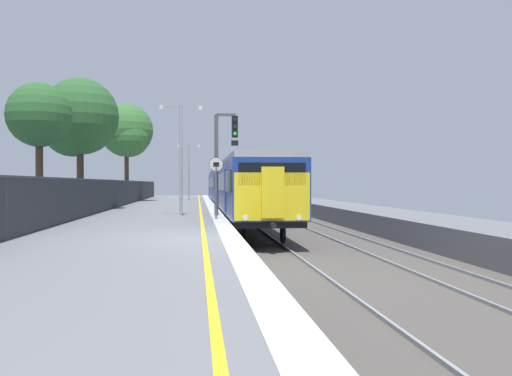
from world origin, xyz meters
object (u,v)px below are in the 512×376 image
at_px(speed_limit_sign, 216,180).
at_px(background_tree_left, 127,133).
at_px(commuter_train_at_platform, 234,186).
at_px(signal_gantry, 222,152).
at_px(platform_lamp_mid, 181,149).
at_px(platform_lamp_far, 189,166).
at_px(background_tree_right, 39,118).
at_px(background_tree_centre, 77,120).

distance_m(speed_limit_sign, background_tree_left, 25.37).
xyz_separation_m(speed_limit_sign, background_tree_left, (-6.56, 24.17, 4.08)).
relative_size(commuter_train_at_platform, background_tree_left, 5.09).
distance_m(commuter_train_at_platform, signal_gantry, 14.33).
distance_m(speed_limit_sign, platform_lamp_mid, 3.65).
height_order(platform_lamp_far, background_tree_left, background_tree_left).
height_order(background_tree_left, background_tree_right, background_tree_left).
bearing_deg(background_tree_left, commuter_train_at_platform, -41.24).
bearing_deg(signal_gantry, commuter_train_at_platform, 84.10).
bearing_deg(commuter_train_at_platform, speed_limit_sign, -96.27).
xyz_separation_m(platform_lamp_mid, background_tree_right, (-6.32, -0.10, 1.34)).
xyz_separation_m(platform_lamp_mid, background_tree_centre, (-6.01, 6.49, 1.99)).
relative_size(commuter_train_at_platform, platform_lamp_mid, 7.98).
distance_m(signal_gantry, background_tree_centre, 10.67).
height_order(platform_lamp_far, background_tree_right, background_tree_right).
relative_size(background_tree_centre, background_tree_right, 1.24).
distance_m(commuter_train_at_platform, background_tree_right, 17.25).
distance_m(signal_gantry, platform_lamp_mid, 1.94).
bearing_deg(platform_lamp_mid, background_tree_centre, 132.83).
xyz_separation_m(speed_limit_sign, background_tree_centre, (-7.54, 9.47, 3.44)).
height_order(speed_limit_sign, platform_lamp_mid, platform_lamp_mid).
bearing_deg(platform_lamp_far, background_tree_left, -150.25).
xyz_separation_m(commuter_train_at_platform, platform_lamp_far, (-3.37, 10.25, 1.74)).
bearing_deg(signal_gantry, background_tree_centre, 139.27).
xyz_separation_m(commuter_train_at_platform, signal_gantry, (-1.46, -14.15, 1.69)).
bearing_deg(platform_lamp_far, commuter_train_at_platform, -71.78).
xyz_separation_m(signal_gantry, background_tree_centre, (-7.93, 6.82, 2.13)).
xyz_separation_m(signal_gantry, platform_lamp_mid, (-1.91, 0.33, 0.13)).
relative_size(platform_lamp_far, background_tree_left, 0.62).
height_order(commuter_train_at_platform, background_tree_centre, background_tree_centre).
bearing_deg(background_tree_left, platform_lamp_mid, -76.64).
distance_m(signal_gantry, background_tree_right, 8.36).
bearing_deg(background_tree_left, speed_limit_sign, -74.81).
bearing_deg(background_tree_right, signal_gantry, -1.61).
distance_m(signal_gantry, speed_limit_sign, 2.98).
bearing_deg(background_tree_left, signal_gantry, -72.12).
bearing_deg(background_tree_centre, signal_gantry, -40.73).
height_order(signal_gantry, background_tree_right, background_tree_right).
distance_m(platform_lamp_far, background_tree_left, 6.40).
height_order(signal_gantry, platform_lamp_far, platform_lamp_far).
bearing_deg(signal_gantry, platform_lamp_far, 94.48).
relative_size(platform_lamp_mid, background_tree_centre, 0.70).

